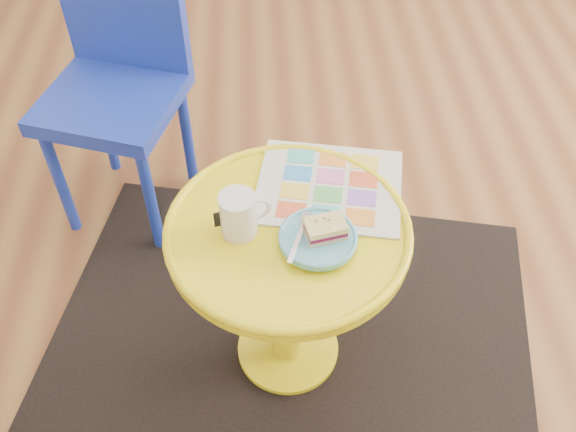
{
  "coord_description": "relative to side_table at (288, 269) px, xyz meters",
  "views": [
    {
      "loc": [
        -0.38,
        -1.31,
        1.54
      ],
      "look_at": [
        -0.33,
        -0.4,
        0.55
      ],
      "focal_mm": 40.0,
      "sensor_mm": 36.0,
      "label": 1
    }
  ],
  "objects": [
    {
      "name": "cake_slice",
      "position": [
        0.08,
        -0.04,
        0.18
      ],
      "size": [
        0.09,
        0.07,
        0.04
      ],
      "rotation": [
        0.0,
        0.0,
        0.22
      ],
      "color": "#D3BC8C",
      "rests_on": "plate"
    },
    {
      "name": "fork",
      "position": [
        0.02,
        -0.04,
        0.17
      ],
      "size": [
        0.06,
        0.14,
        0.0
      ],
      "rotation": [
        0.0,
        0.0,
        -0.34
      ],
      "color": "silver",
      "rests_on": "plate"
    },
    {
      "name": "floor",
      "position": [
        0.33,
        0.4,
        -0.36
      ],
      "size": [
        4.0,
        4.0,
        0.0
      ],
      "primitive_type": "plane",
      "color": "brown",
      "rests_on": "ground"
    },
    {
      "name": "rug",
      "position": [
        -0.0,
        -0.0,
        -0.36
      ],
      "size": [
        1.5,
        1.35,
        0.01
      ],
      "primitive_type": "cube",
      "rotation": [
        0.0,
        0.0,
        -0.21
      ],
      "color": "black",
      "rests_on": "ground"
    },
    {
      "name": "mug",
      "position": [
        -0.1,
        -0.0,
        0.2
      ],
      "size": [
        0.11,
        0.08,
        0.1
      ],
      "rotation": [
        0.0,
        0.0,
        0.25
      ],
      "color": "white",
      "rests_on": "side_table"
    },
    {
      "name": "side_table",
      "position": [
        0.0,
        0.0,
        0.0
      ],
      "size": [
        0.53,
        0.53,
        0.51
      ],
      "color": "yellow",
      "rests_on": "ground"
    },
    {
      "name": "room_walls",
      "position": [
        -0.67,
        1.39,
        -0.3
      ],
      "size": [
        4.0,
        4.0,
        4.0
      ],
      "color": "silver",
      "rests_on": "ground"
    },
    {
      "name": "plate",
      "position": [
        0.06,
        -0.05,
        0.16
      ],
      "size": [
        0.16,
        0.16,
        0.02
      ],
      "color": "#5DACC5",
      "rests_on": "newspaper"
    },
    {
      "name": "newspaper",
      "position": [
        0.1,
        0.12,
        0.15
      ],
      "size": [
        0.37,
        0.33,
        0.01
      ],
      "primitive_type": "cube",
      "rotation": [
        0.0,
        0.0,
        -0.19
      ],
      "color": "silver",
      "rests_on": "side_table"
    },
    {
      "name": "chair",
      "position": [
        -0.45,
        0.64,
        0.11
      ],
      "size": [
        0.46,
        0.46,
        0.82
      ],
      "rotation": [
        0.0,
        0.0,
        -0.32
      ],
      "color": "#1A31AA",
      "rests_on": "ground"
    }
  ]
}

